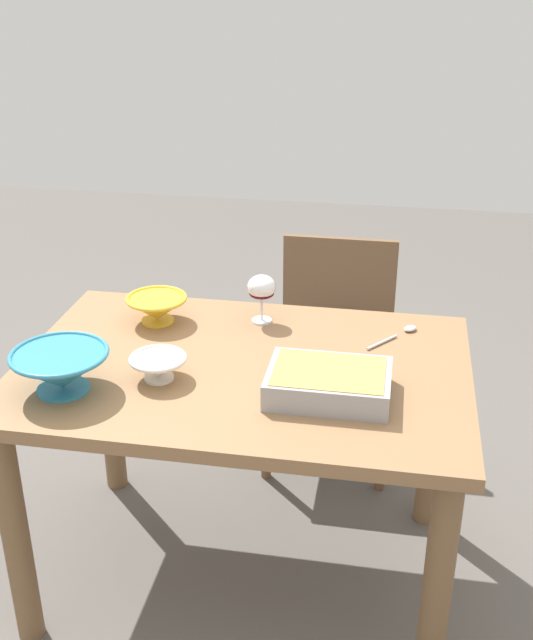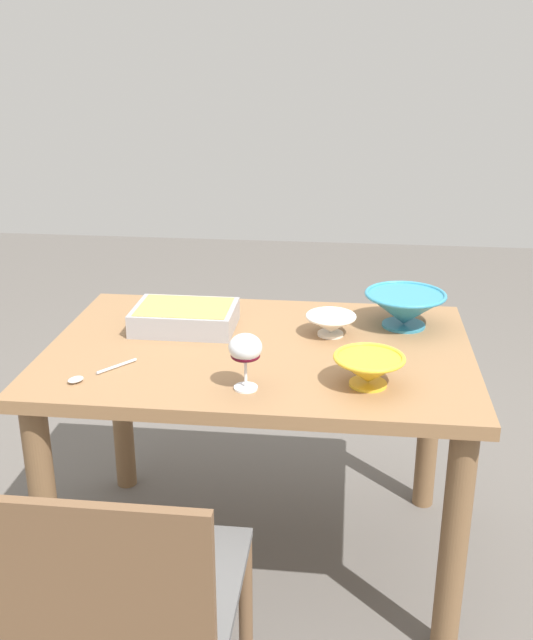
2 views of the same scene
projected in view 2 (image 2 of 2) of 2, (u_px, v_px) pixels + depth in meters
ground_plane at (260, 553)px, 2.44m from camera, size 8.00×8.00×0.00m
dining_table at (259, 384)px, 2.22m from camera, size 1.23×0.84×0.73m
chair at (128, 605)px, 1.58m from camera, size 0.45×0.45×0.80m
wine_glass at (246, 351)px, 1.88m from camera, size 0.09×0.09×0.15m
casserole_dish at (185, 316)px, 2.30m from camera, size 0.31×0.22×0.07m
mixing_bowl at (369, 369)px, 1.92m from camera, size 0.19×0.19×0.08m
small_bowl at (405, 308)px, 2.31m from camera, size 0.25×0.25×0.11m
serving_bowl at (331, 323)px, 2.25m from camera, size 0.15×0.15×0.07m
serving_spoon at (89, 375)px, 1.98m from camera, size 0.15×0.18×0.01m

